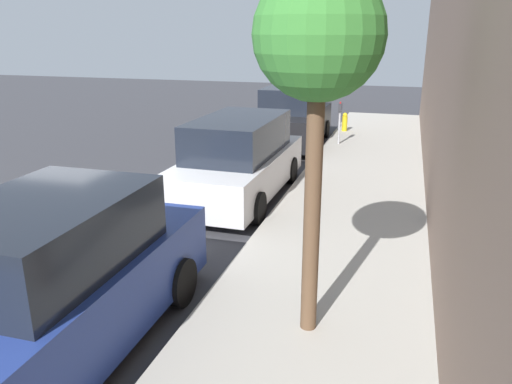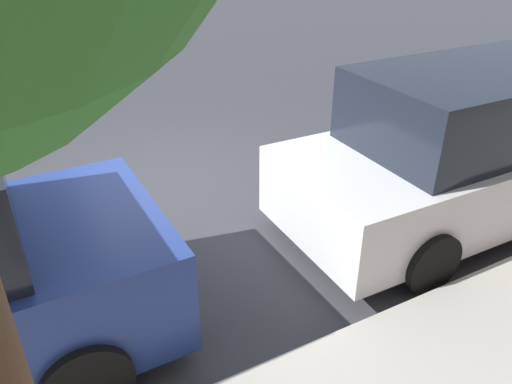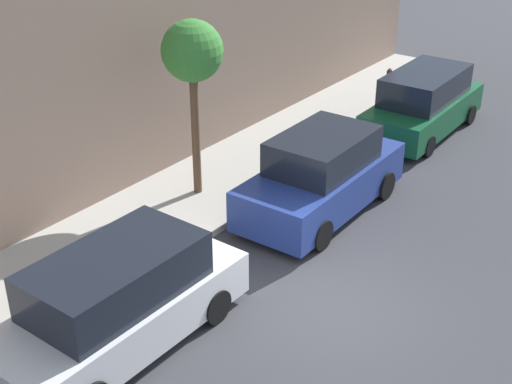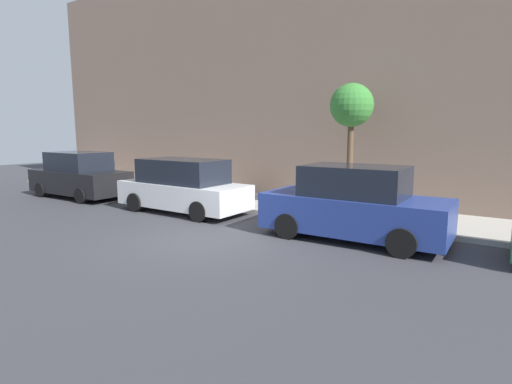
{
  "view_description": "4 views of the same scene",
  "coord_description": "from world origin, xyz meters",
  "px_view_note": "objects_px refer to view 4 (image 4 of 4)",
  "views": [
    {
      "loc": [
        6.03,
        -7.63,
        3.76
      ],
      "look_at": [
        3.57,
        0.55,
        1.0
      ],
      "focal_mm": 35.0,
      "sensor_mm": 36.0,
      "label": 1
    },
    {
      "loc": [
        6.03,
        -1.94,
        3.39
      ],
      "look_at": [
        2.26,
        0.1,
        1.0
      ],
      "focal_mm": 35.0,
      "sensor_mm": 36.0,
      "label": 2
    },
    {
      "loc": [
        -5.51,
        9.71,
        8.25
      ],
      "look_at": [
        2.9,
        -1.61,
        1.0
      ],
      "focal_mm": 50.0,
      "sensor_mm": 36.0,
      "label": 3
    },
    {
      "loc": [
        -7.89,
        -6.9,
        2.88
      ],
      "look_at": [
        2.35,
        -0.13,
        1.0
      ],
      "focal_mm": 28.0,
      "sensor_mm": 36.0,
      "label": 4
    }
  ],
  "objects_px": {
    "parking_meter_far": "(114,171)",
    "street_tree": "(352,108)",
    "fire_hydrant": "(82,179)",
    "parked_suv_second": "(354,205)",
    "parked_minivan_third": "(183,187)",
    "parked_suv_fourth": "(80,176)"
  },
  "relations": [
    {
      "from": "parked_suv_second",
      "to": "fire_hydrant",
      "type": "bearing_deg",
      "value": 83.7
    },
    {
      "from": "parking_meter_far",
      "to": "fire_hydrant",
      "type": "xyz_separation_m",
      "value": [
        -0.1,
        2.37,
        -0.52
      ]
    },
    {
      "from": "parked_suv_second",
      "to": "parking_meter_far",
      "type": "height_order",
      "value": "parked_suv_second"
    },
    {
      "from": "parked_minivan_third",
      "to": "street_tree",
      "type": "bearing_deg",
      "value": -62.68
    },
    {
      "from": "parking_meter_far",
      "to": "fire_hydrant",
      "type": "bearing_deg",
      "value": 92.42
    },
    {
      "from": "parking_meter_far",
      "to": "parked_minivan_third",
      "type": "bearing_deg",
      "value": -104.6
    },
    {
      "from": "fire_hydrant",
      "to": "parked_minivan_third",
      "type": "bearing_deg",
      "value": -99.87
    },
    {
      "from": "parked_suv_second",
      "to": "parking_meter_far",
      "type": "bearing_deg",
      "value": 82.04
    },
    {
      "from": "parking_meter_far",
      "to": "fire_hydrant",
      "type": "relative_size",
      "value": 2.03
    },
    {
      "from": "parked_suv_second",
      "to": "parked_minivan_third",
      "type": "height_order",
      "value": "parked_suv_second"
    },
    {
      "from": "parked_suv_fourth",
      "to": "fire_hydrant",
      "type": "xyz_separation_m",
      "value": [
        1.54,
        2.2,
        -0.44
      ]
    },
    {
      "from": "street_tree",
      "to": "parked_suv_second",
      "type": "bearing_deg",
      "value": -156.97
    },
    {
      "from": "parking_meter_far",
      "to": "street_tree",
      "type": "distance_m",
      "value": 11.42
    },
    {
      "from": "fire_hydrant",
      "to": "parking_meter_far",
      "type": "bearing_deg",
      "value": -87.58
    },
    {
      "from": "parked_suv_fourth",
      "to": "street_tree",
      "type": "height_order",
      "value": "street_tree"
    },
    {
      "from": "parking_meter_far",
      "to": "fire_hydrant",
      "type": "distance_m",
      "value": 2.42
    },
    {
      "from": "parked_minivan_third",
      "to": "street_tree",
      "type": "height_order",
      "value": "street_tree"
    },
    {
      "from": "parking_meter_far",
      "to": "street_tree",
      "type": "xyz_separation_m",
      "value": [
        1.12,
        -11.06,
        2.63
      ]
    },
    {
      "from": "parked_minivan_third",
      "to": "street_tree",
      "type": "relative_size",
      "value": 1.15
    },
    {
      "from": "parked_suv_second",
      "to": "street_tree",
      "type": "distance_m",
      "value": 4.11
    },
    {
      "from": "parked_suv_second",
      "to": "parked_minivan_third",
      "type": "distance_m",
      "value": 6.36
    },
    {
      "from": "parking_meter_far",
      "to": "street_tree",
      "type": "relative_size",
      "value": 0.33
    }
  ]
}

